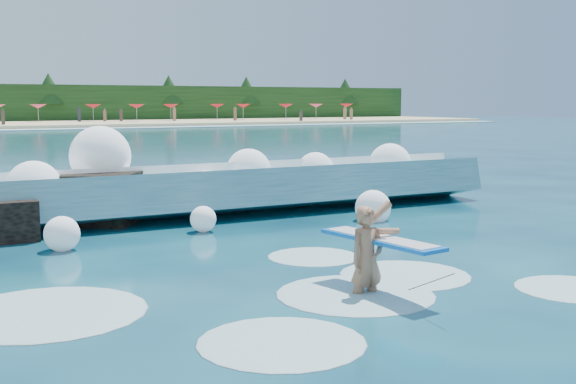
{
  "coord_description": "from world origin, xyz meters",
  "views": [
    {
      "loc": [
        -4.87,
        -9.36,
        2.84
      ],
      "look_at": [
        1.5,
        2.0,
        1.2
      ],
      "focal_mm": 45.0,
      "sensor_mm": 36.0,
      "label": 1
    }
  ],
  "objects": [
    {
      "name": "surf_foam",
      "position": [
        0.0,
        -0.36,
        0.0
      ],
      "size": [
        9.49,
        5.77,
        0.14
      ],
      "color": "silver",
      "rests_on": "ground"
    },
    {
      "name": "ground",
      "position": [
        0.0,
        0.0,
        0.0
      ],
      "size": [
        200.0,
        200.0,
        0.0
      ],
      "primitive_type": "plane",
      "color": "#082842",
      "rests_on": "ground"
    },
    {
      "name": "surfer_with_board",
      "position": [
        1.25,
        -0.91,
        0.59
      ],
      "size": [
        0.97,
        2.83,
        1.61
      ],
      "color": "#A96D4E",
      "rests_on": "ground"
    },
    {
      "name": "breaking_wave",
      "position": [
        0.89,
        7.48,
        0.55
      ],
      "size": [
        18.41,
        2.85,
        1.59
      ],
      "color": "teal",
      "rests_on": "ground"
    },
    {
      "name": "wave_spray",
      "position": [
        0.09,
        7.52,
        1.09
      ],
      "size": [
        15.38,
        4.77,
        2.38
      ],
      "color": "white",
      "rests_on": "ground"
    }
  ]
}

